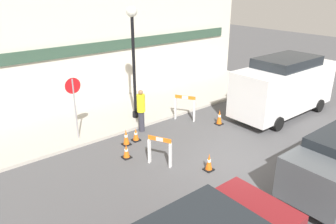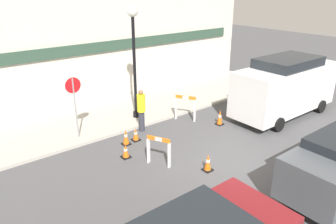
# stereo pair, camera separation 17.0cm
# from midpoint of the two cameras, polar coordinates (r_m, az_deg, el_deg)

# --- Properties ---
(ground_plane) EXTENTS (60.00, 60.00, 0.00)m
(ground_plane) POSITION_cam_midpoint_polar(r_m,az_deg,el_deg) (11.40, 11.61, -8.94)
(ground_plane) COLOR #4C4C4F
(sidewalk_slab) EXTENTS (18.00, 3.87, 0.12)m
(sidewalk_slab) POSITION_cam_midpoint_polar(r_m,az_deg,el_deg) (15.75, -6.57, 0.47)
(sidewalk_slab) COLOR #ADA89E
(sidewalk_slab) RESTS_ON ground_plane
(storefront_facade) EXTENTS (18.00, 0.22, 5.50)m
(storefront_facade) POSITION_cam_midpoint_polar(r_m,az_deg,el_deg) (16.70, -10.80, 11.09)
(storefront_facade) COLOR beige
(storefront_facade) RESTS_ON ground_plane
(streetlamp_post) EXTENTS (0.44, 0.44, 4.74)m
(streetlamp_post) POSITION_cam_midpoint_polar(r_m,az_deg,el_deg) (13.82, -6.44, 10.99)
(streetlamp_post) COLOR black
(streetlamp_post) RESTS_ON sidewalk_slab
(stop_sign) EXTENTS (0.60, 0.06, 2.39)m
(stop_sign) POSITION_cam_midpoint_polar(r_m,az_deg,el_deg) (12.62, -16.40, 2.27)
(stop_sign) COLOR gray
(stop_sign) RESTS_ON sidewalk_slab
(barricade_0) EXTENTS (0.59, 0.86, 1.14)m
(barricade_0) POSITION_cam_midpoint_polar(r_m,az_deg,el_deg) (14.37, 2.63, 0.89)
(barricade_0) COLOR white
(barricade_0) RESTS_ON ground_plane
(barricade_1) EXTENTS (0.49, 0.80, 1.03)m
(barricade_1) POSITION_cam_midpoint_polar(r_m,az_deg,el_deg) (10.89, -1.91, -6.64)
(barricade_1) COLOR white
(barricade_1) RESTS_ON ground_plane
(traffic_cone_0) EXTENTS (0.30, 0.30, 0.51)m
(traffic_cone_0) POSITION_cam_midpoint_polar(r_m,az_deg,el_deg) (11.55, -7.69, -6.83)
(traffic_cone_0) COLOR black
(traffic_cone_0) RESTS_ON ground_plane
(traffic_cone_1) EXTENTS (0.30, 0.30, 0.51)m
(traffic_cone_1) POSITION_cam_midpoint_polar(r_m,az_deg,el_deg) (12.71, -6.01, -3.97)
(traffic_cone_1) COLOR black
(traffic_cone_1) RESTS_ON ground_plane
(traffic_cone_2) EXTENTS (0.30, 0.30, 0.63)m
(traffic_cone_2) POSITION_cam_midpoint_polar(r_m,az_deg,el_deg) (12.41, -7.70, -4.40)
(traffic_cone_2) COLOR black
(traffic_cone_2) RESTS_ON ground_plane
(traffic_cone_3) EXTENTS (0.30, 0.30, 0.60)m
(traffic_cone_3) POSITION_cam_midpoint_polar(r_m,az_deg,el_deg) (10.80, 6.70, -8.69)
(traffic_cone_3) COLOR black
(traffic_cone_3) RESTS_ON ground_plane
(traffic_cone_4) EXTENTS (0.30, 0.30, 0.67)m
(traffic_cone_4) POSITION_cam_midpoint_polar(r_m,az_deg,el_deg) (14.19, 8.60, -0.91)
(traffic_cone_4) COLOR black
(traffic_cone_4) RESTS_ON ground_plane
(person_worker) EXTENTS (0.43, 0.43, 1.77)m
(person_worker) POSITION_cam_midpoint_polar(r_m,az_deg,el_deg) (13.22, -5.07, 0.48)
(person_worker) COLOR #33333D
(person_worker) RESTS_ON ground_plane
(work_van) EXTENTS (5.43, 2.11, 2.68)m
(work_van) POSITION_cam_midpoint_polar(r_m,az_deg,el_deg) (15.62, 19.28, 4.59)
(work_van) COLOR white
(work_van) RESTS_ON ground_plane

